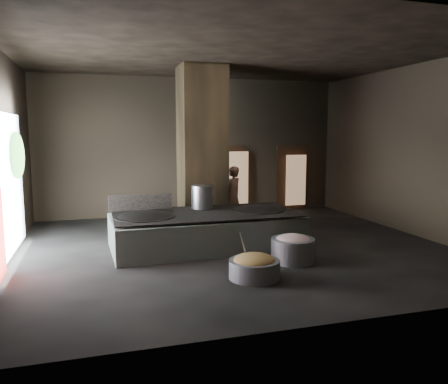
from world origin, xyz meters
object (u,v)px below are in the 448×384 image
object	(u,v)px
wok_left	(144,220)
wok_right	(258,213)
cook	(233,196)
veg_basin	(254,269)
meat_basin	(293,250)
hearth_platform	(206,231)
stock_pot	(202,197)

from	to	relation	value
wok_left	wok_right	bearing A→B (deg)	2.05
cook	veg_basin	bearing A→B (deg)	45.54
cook	meat_basin	xyz separation A→B (m)	(0.12, -3.88, -0.62)
hearth_platform	wok_right	xyz separation A→B (m)	(1.35, 0.05, 0.37)
cook	meat_basin	bearing A→B (deg)	59.90
hearth_platform	wok_left	world-z (taller)	wok_left
stock_pot	cook	world-z (taller)	cook
hearth_platform	wok_left	size ratio (longest dim) A/B	3.17
stock_pot	veg_basin	world-z (taller)	stock_pot
cook	stock_pot	bearing A→B (deg)	19.25
cook	wok_right	bearing A→B (deg)	57.89
wok_right	cook	distance (m)	2.13
wok_left	stock_pot	size ratio (longest dim) A/B	2.42
hearth_platform	veg_basin	world-z (taller)	hearth_platform
hearth_platform	stock_pot	size ratio (longest dim) A/B	7.67
wok_left	veg_basin	size ratio (longest dim) A/B	1.45
hearth_platform	wok_left	xyz separation A→B (m)	(-1.45, -0.05, 0.37)
wok_right	cook	xyz separation A→B (m)	(0.01, 2.12, 0.12)
wok_left	meat_basin	world-z (taller)	wok_left
wok_left	veg_basin	bearing A→B (deg)	-53.96
wok_right	meat_basin	size ratio (longest dim) A/B	1.41
stock_pot	veg_basin	distance (m)	3.19
wok_right	stock_pot	xyz separation A→B (m)	(-1.30, 0.50, 0.38)
hearth_platform	cook	size ratio (longest dim) A/B	2.52
wok_left	wok_right	world-z (taller)	wok_left
wok_left	stock_pot	bearing A→B (deg)	21.80
wok_left	meat_basin	xyz separation A→B (m)	(2.93, -1.66, -0.50)
veg_basin	wok_right	bearing A→B (deg)	67.91
hearth_platform	wok_right	size ratio (longest dim) A/B	3.41
wok_left	stock_pot	xyz separation A→B (m)	(1.50, 0.60, 0.38)
stock_pot	veg_basin	bearing A→B (deg)	-84.89
meat_basin	stock_pot	bearing A→B (deg)	122.38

